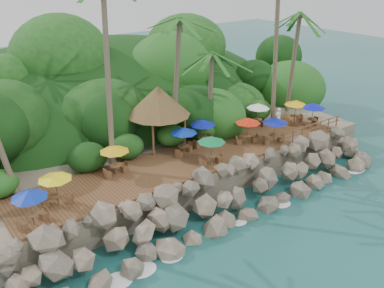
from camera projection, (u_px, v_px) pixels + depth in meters
ground at (248, 223)px, 27.26m from camera, size 140.00×140.00×0.00m
land_base at (126, 132)px, 38.60m from camera, size 32.00×25.20×2.10m
jungle_hill at (91, 120)px, 44.53m from camera, size 44.80×28.00×15.40m
seawall at (228, 195)px, 28.27m from camera, size 29.00×4.00×2.30m
terrace at (192, 159)px, 30.79m from camera, size 26.00×5.00×0.20m
jungle_foliage at (132, 147)px, 38.28m from camera, size 44.00×16.00×12.00m
foam_line at (245, 221)px, 27.47m from camera, size 25.20×0.80×0.06m
palms at (190, 8)px, 29.75m from camera, size 31.42×6.70×13.53m
palapa at (158, 101)px, 31.65m from camera, size 4.78×4.78×4.60m
dining_clusters at (211, 131)px, 30.82m from camera, size 25.54×5.14×2.10m
railing at (311, 129)px, 34.35m from camera, size 7.20×0.10×1.00m
waiter at (278, 117)px, 36.16m from camera, size 0.66×0.50×1.64m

